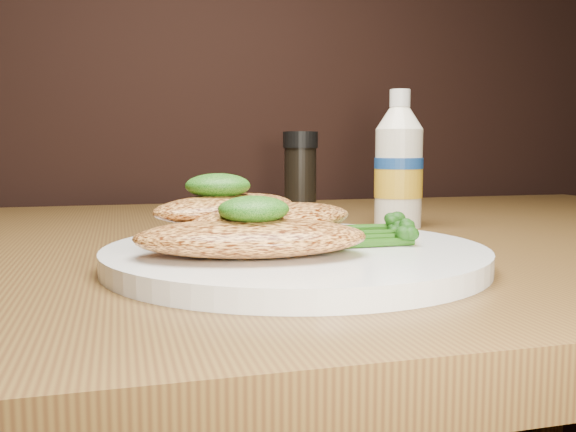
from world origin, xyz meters
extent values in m
cylinder|color=white|center=(-0.12, 0.88, 0.76)|extent=(0.30, 0.30, 0.02)
ellipsoid|color=#F5A54E|center=(-0.16, 0.84, 0.78)|extent=(0.18, 0.11, 0.03)
ellipsoid|color=#F5A54E|center=(-0.13, 0.88, 0.79)|extent=(0.18, 0.15, 0.02)
ellipsoid|color=#F5A54E|center=(-0.17, 0.91, 0.79)|extent=(0.16, 0.15, 0.02)
ellipsoid|color=#093608|center=(-0.16, 0.84, 0.80)|extent=(0.06, 0.06, 0.02)
ellipsoid|color=#093608|center=(-0.17, 0.91, 0.81)|extent=(0.05, 0.05, 0.02)
camera|label=1|loc=(-0.25, 0.41, 0.84)|focal=38.80mm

